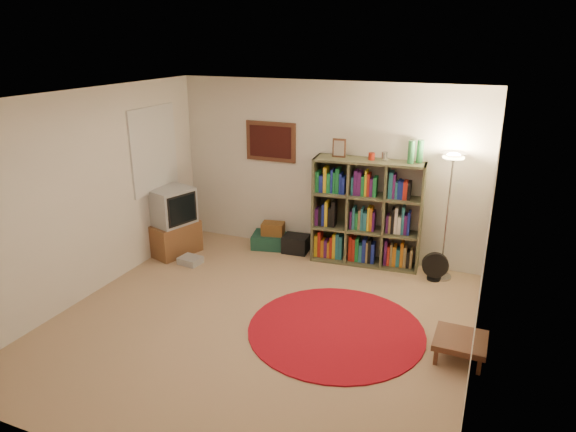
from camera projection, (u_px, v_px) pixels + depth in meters
name	position (u px, v px, depth m)	size (l,w,h in m)	color
room	(255.00, 216.00, 5.44)	(4.54, 4.54, 2.54)	#9F7E5D
bookshelf	(365.00, 214.00, 7.13)	(1.53, 0.55, 1.80)	#4A4C32
floor_lamp	(452.00, 175.00, 6.42)	(0.33, 0.33, 1.70)	#A0A1A4
floor_fan	(435.00, 267.00, 6.74)	(0.35, 0.21, 0.39)	black
tv_stand	(173.00, 223.00, 7.50)	(0.66, 0.80, 1.00)	brown
dvd_box	(190.00, 260.00, 7.29)	(0.32, 0.28, 0.10)	#9A9B9F
suitcase	(275.00, 240.00, 7.84)	(0.74, 0.56, 0.21)	#153B2F
wicker_basket	(273.00, 229.00, 7.76)	(0.37, 0.29, 0.19)	#5B3716
duffel_bag	(296.00, 244.00, 7.66)	(0.39, 0.33, 0.26)	black
paper_towel	(334.00, 252.00, 7.40)	(0.12, 0.12, 0.23)	white
red_rug	(336.00, 330.00, 5.64)	(1.94, 1.94, 0.02)	maroon
side_table	(460.00, 341.00, 5.10)	(0.51, 0.51, 0.23)	#432317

